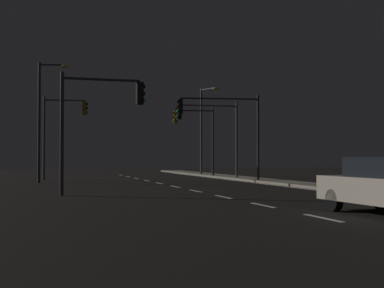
{
  "coord_description": "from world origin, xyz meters",
  "views": [
    {
      "loc": [
        -7.11,
        -4.16,
        1.57
      ],
      "look_at": [
        1.95,
        28.84,
        2.36
      ],
      "focal_mm": 53.2,
      "sensor_mm": 36.0,
      "label": 1
    }
  ],
  "objects": [
    {
      "name": "lane_edge_line",
      "position": [
        5.66,
        22.5,
        0.01
      ],
      "size": [
        0.14,
        53.0,
        0.01
      ],
      "color": "silver",
      "rests_on": "ground"
    },
    {
      "name": "street_lamp_median",
      "position": [
        6.47,
        41.51,
        4.53
      ],
      "size": [
        1.07,
        2.11,
        7.26
      ],
      "color": "#4C4C51",
      "rests_on": "sidewalk_right"
    },
    {
      "name": "sidewalk_right",
      "position": [
        6.96,
        17.5,
        0.07
      ],
      "size": [
        2.1,
        77.0,
        0.14
      ],
      "primitive_type": "cube",
      "color": "#9E937F",
      "rests_on": "ground"
    },
    {
      "name": "street_lamp_far_end",
      "position": [
        -6.67,
        31.53,
        4.41
      ],
      "size": [
        1.89,
        0.56,
        7.36
      ],
      "color": "#38383D",
      "rests_on": "ground"
    },
    {
      "name": "traffic_light_far_left",
      "position": [
        -5.37,
        36.14,
        3.99
      ],
      "size": [
        3.06,
        0.54,
        5.76
      ],
      "color": "#4C4C51",
      "rests_on": "ground"
    },
    {
      "name": "traffic_light_mid_left",
      "position": [
        4.55,
        33.55,
        3.88
      ],
      "size": [
        4.5,
        0.34,
        5.25
      ],
      "color": "#4C4C51",
      "rests_on": "sidewalk_right"
    },
    {
      "name": "traffic_light_near_left",
      "position": [
        -4.57,
        19.48,
        3.54
      ],
      "size": [
        3.55,
        0.37,
        5.04
      ],
      "color": "#38383D",
      "rests_on": "ground"
    },
    {
      "name": "ground_plane",
      "position": [
        0.0,
        17.5,
        0.0
      ],
      "size": [
        112.0,
        112.0,
        0.0
      ],
      "primitive_type": "plane",
      "color": "black",
      "rests_on": "ground"
    },
    {
      "name": "traffic_light_near_right",
      "position": [
        4.78,
        38.1,
        3.82
      ],
      "size": [
        3.25,
        0.56,
        5.27
      ],
      "color": "#38383D",
      "rests_on": "sidewalk_right"
    },
    {
      "name": "traffic_light_far_right",
      "position": [
        4.19,
        29.79,
        3.99
      ],
      "size": [
        5.27,
        0.92,
        5.36
      ],
      "color": "#2D3033",
      "rests_on": "sidewalk_right"
    },
    {
      "name": "lane_markings_center",
      "position": [
        0.0,
        21.0,
        0.01
      ],
      "size": [
        0.14,
        50.0,
        0.01
      ],
      "color": "silver",
      "rests_on": "ground"
    }
  ]
}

